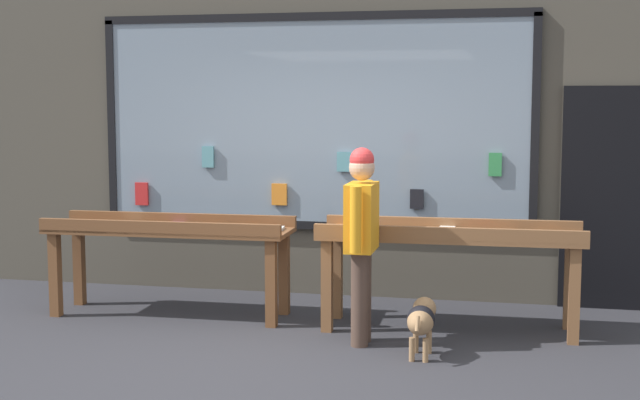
# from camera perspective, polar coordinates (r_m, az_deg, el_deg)

# --- Properties ---
(ground_plane) EXTENTS (40.00, 40.00, 0.00)m
(ground_plane) POSITION_cam_1_polar(r_m,az_deg,el_deg) (6.93, -3.19, -10.10)
(ground_plane) COLOR #2D2D33
(shopfront_facade) EXTENTS (7.57, 0.29, 3.56)m
(shopfront_facade) POSITION_cam_1_polar(r_m,az_deg,el_deg) (8.96, 1.00, 5.15)
(shopfront_facade) COLOR #4C473D
(shopfront_facade) RESTS_ON ground_plane
(display_table_left) EXTENTS (2.24, 0.69, 0.91)m
(display_table_left) POSITION_cam_1_polar(r_m,az_deg,el_deg) (8.23, -9.61, -2.39)
(display_table_left) COLOR brown
(display_table_left) RESTS_ON ground_plane
(display_table_right) EXTENTS (2.24, 0.70, 0.93)m
(display_table_right) POSITION_cam_1_polar(r_m,az_deg,el_deg) (7.66, 8.31, -2.85)
(display_table_right) COLOR brown
(display_table_right) RESTS_ON ground_plane
(person_browsing) EXTENTS (0.22, 0.64, 1.59)m
(person_browsing) POSITION_cam_1_polar(r_m,az_deg,el_deg) (7.14, 2.68, -2.02)
(person_browsing) COLOR #4C382D
(person_browsing) RESTS_ON ground_plane
(small_dog) EXTENTS (0.22, 0.60, 0.42)m
(small_dog) POSITION_cam_1_polar(r_m,az_deg,el_deg) (6.96, 6.51, -7.59)
(small_dog) COLOR #99724C
(small_dog) RESTS_ON ground_plane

